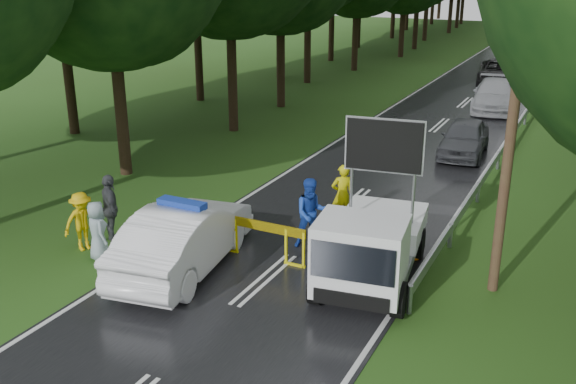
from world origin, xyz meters
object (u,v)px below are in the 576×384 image
Objects in this scene: barrier at (261,231)px; work_truck at (370,244)px; queue_car_third at (500,73)px; queue_car_second at (495,95)px; police_sedan at (184,238)px; officer at (342,195)px; civilian at (312,213)px; queue_car_first at (464,138)px; queue_car_fourth at (535,54)px.

work_truck is at bearing 0.61° from barrier.
queue_car_second is at bearing -90.68° from queue_car_third.
police_sedan reaches higher than officer.
barrier is 1.33× the size of civilian.
queue_car_second is at bearing 84.59° from barrier.
queue_car_third is (-1.59, 29.54, -0.23)m from work_truck.
police_sedan reaches higher than queue_car_first.
police_sedan is 3.59m from civilian.
barrier is (-3.05, 0.01, -0.22)m from work_truck.
police_sedan is 2.75× the size of civilian.
police_sedan is 2.06× the size of barrier.
barrier is at bearing -103.34° from queue_car_second.
work_truck is at bearing -67.57° from civilian.
police_sedan is 23.52m from queue_car_second.
police_sedan reaches higher than queue_car_fourth.
work_truck is 2.57m from civilian.
police_sedan is 0.93× the size of queue_car_third.
police_sedan is at bearing -111.01° from queue_car_first.
queue_car_third is at bearing 89.79° from queue_car_second.
queue_car_fourth is (1.41, 36.60, -0.12)m from officer.
work_truck is 12.39m from queue_car_first.
officer is 26.29m from queue_car_third.
queue_car_fourth reaches higher than queue_car_second.
police_sedan is 41.40m from queue_car_fourth.
police_sedan is at bearing -170.98° from work_truck.
queue_car_third is (-1.30, 17.16, 0.08)m from queue_car_first.
barrier is 0.61× the size of queue_car_first.
queue_car_fourth is at bearing -104.25° from police_sedan.
officer is 36.63m from queue_car_fourth.
civilian is at bearing -103.64° from queue_car_first.
civilian reaches higher than officer.
queue_car_fourth is at bearing 82.78° from queue_car_second.
police_sedan is 2.90× the size of officer.
queue_car_third is (1.46, 29.53, -0.01)m from barrier.
queue_car_third reaches higher than barrier.
queue_car_second reaches higher than barrier.
queue_car_second is at bearing -108.29° from police_sedan.
queue_car_first is at bearing -97.27° from queue_car_fourth.
queue_car_first is (1.74, 9.13, -0.20)m from officer.
police_sedan is at bearing 23.77° from officer.
civilian is 20.54m from queue_car_second.
queue_car_second is (3.86, 23.20, -0.07)m from police_sedan.
queue_car_third is (-0.93, 7.70, 0.03)m from queue_car_second.
officer reaches higher than queue_car_first.
queue_car_fourth is at bearing 52.11° from civilian.
police_sedan is at bearing -106.55° from queue_car_second.
officer is (2.49, 4.62, 0.07)m from police_sedan.
officer is 1.91m from civilian.
queue_car_fourth is (2.43, 39.85, -0.01)m from barrier.
queue_car_first is at bearing 78.28° from barrier.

